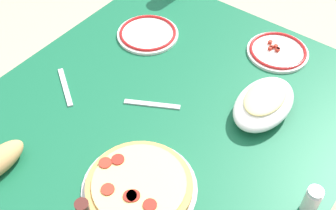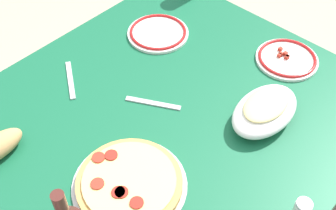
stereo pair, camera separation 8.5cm
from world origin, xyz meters
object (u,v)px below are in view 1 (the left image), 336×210
Objects in this scene: baked_pasta_dish at (264,102)px; spice_shaker at (312,201)px; side_plate_near at (148,34)px; side_plate_far at (278,51)px; pepperoni_pizza at (139,186)px; dining_table at (168,137)px.

spice_shaker is at bearing -131.21° from baked_pasta_dish.
side_plate_far is (0.19, -0.41, 0.00)m from side_plate_near.
spice_shaker is (-0.29, -0.74, 0.03)m from side_plate_near.
spice_shaker is at bearing -111.44° from side_plate_near.
side_plate_far reaches higher than side_plate_near.
pepperoni_pizza is at bearing 164.00° from baked_pasta_dish.
dining_table is 5.58× the size of side_plate_far.
baked_pasta_dish is (0.42, -0.12, 0.03)m from pepperoni_pizza.
dining_table is 0.32m from baked_pasta_dish.
side_plate_far is at bearing -17.19° from dining_table.
baked_pasta_dish reaches higher than side_plate_far.
side_plate_near reaches higher than dining_table.
baked_pasta_dish is at bearing -98.58° from side_plate_near.
side_plate_far reaches higher than dining_table.
pepperoni_pizza is 1.38× the size of side_plate_near.
dining_table is 13.15× the size of spice_shaker.
pepperoni_pizza reaches higher than side_plate_near.
spice_shaker reaches higher than side_plate_near.
pepperoni_pizza is 0.69m from side_plate_far.
pepperoni_pizza is 1.24× the size of baked_pasta_dish.
pepperoni_pizza is 0.44m from baked_pasta_dish.
side_plate_far is at bearing -2.79° from pepperoni_pizza.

